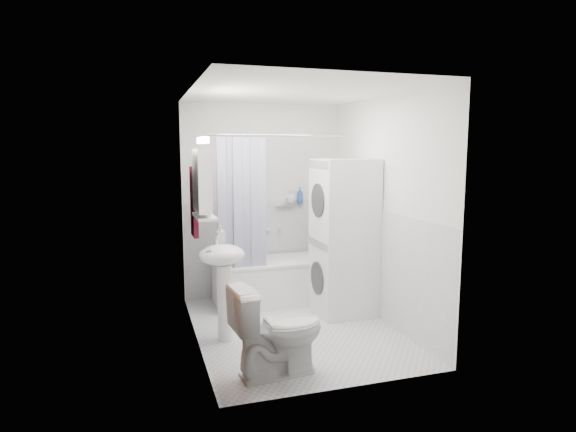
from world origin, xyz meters
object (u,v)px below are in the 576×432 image
object	(u,v)px
bathtub	(272,279)
toilet	(278,330)
washer_dryer	(343,237)
sink	(223,270)

from	to	relation	value
bathtub	toilet	distance (m)	1.89
washer_dryer	toilet	bearing A→B (deg)	-132.48
washer_dryer	toilet	world-z (taller)	washer_dryer
washer_dryer	sink	bearing A→B (deg)	-164.53
sink	washer_dryer	size ratio (longest dim) A/B	0.60
bathtub	sink	distance (m)	1.32
sink	washer_dryer	world-z (taller)	washer_dryer
washer_dryer	toilet	distance (m)	1.75
washer_dryer	toilet	xyz separation A→B (m)	(-1.13, -1.24, -0.49)
sink	washer_dryer	distance (m)	1.50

